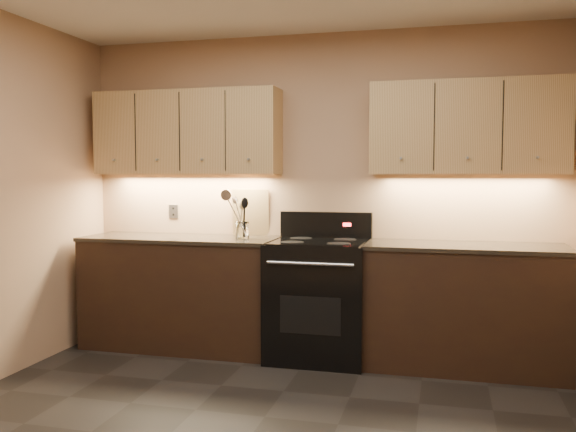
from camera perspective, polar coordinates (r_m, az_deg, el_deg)
The scene contains 13 objects.
wall_back at distance 5.07m, azimuth 2.79°, elevation 2.23°, with size 4.00×0.04×2.60m, color tan.
counter_left at distance 5.22m, azimuth -9.94°, elevation -7.00°, with size 1.62×0.62×0.93m.
counter_right at distance 4.77m, azimuth 16.17°, elevation -8.14°, with size 1.46×0.62×0.93m.
stove at distance 4.84m, azimuth 2.93°, elevation -7.65°, with size 0.76×0.68×1.14m.
upper_cab_left at distance 5.27m, azimuth -9.44°, elevation 7.69°, with size 1.60×0.30×0.70m, color tan.
upper_cab_right at distance 4.83m, azimuth 16.43°, elevation 7.93°, with size 1.44×0.30×0.70m, color tan.
outlet_plate at distance 5.48m, azimuth -10.67°, elevation 0.42°, with size 0.09×0.01×0.12m, color #B2B5BA.
utensil_crock at distance 4.96m, azimuth -4.31°, elevation -1.38°, with size 0.12×0.12×0.14m.
cutting_board at distance 5.19m, azimuth -3.52°, elevation 0.36°, with size 0.31×0.02×0.40m, color tan.
wooden_spoon at distance 4.96m, azimuth -4.69°, elevation -0.23°, with size 0.06×0.06×0.29m, color tan, non-canonical shape.
black_spoon at distance 4.96m, azimuth -4.21°, elevation -0.13°, with size 0.06×0.06×0.31m, color black, non-canonical shape.
steel_spatula at distance 4.96m, azimuth -4.04°, elevation 0.08°, with size 0.08×0.08×0.34m, color silver, non-canonical shape.
steel_skimmer at distance 4.93m, azimuth -3.92°, elevation 0.37°, with size 0.09×0.09×0.40m, color silver, non-canonical shape.
Camera 1 is at (1.02, -2.96, 1.46)m, focal length 38.00 mm.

